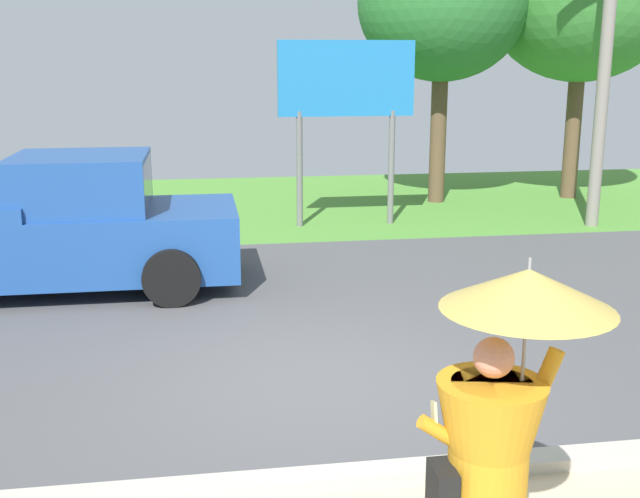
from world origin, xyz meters
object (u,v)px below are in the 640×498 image
utility_pole (606,51)px  tree_left_far (443,4)px  monk_pedestrian (495,446)px  roadside_billboard (346,92)px  pickup_truck (49,229)px

utility_pole → tree_left_far: size_ratio=1.04×
monk_pedestrian → roadside_billboard: roadside_billboard is taller
roadside_billboard → tree_left_far: (2.52, 2.22, 1.77)m
pickup_truck → tree_left_far: 10.10m
utility_pole → tree_left_far: bearing=125.7°
pickup_truck → utility_pole: bearing=12.7°
pickup_truck → utility_pole: size_ratio=0.83×
utility_pole → roadside_billboard: (-4.72, 0.84, -0.76)m
monk_pedestrian → pickup_truck: (-3.62, 7.24, -0.20)m
roadside_billboard → tree_left_far: 3.80m
pickup_truck → utility_pole: (9.60, 2.89, 2.43)m
pickup_truck → roadside_billboard: roadside_billboard is taller
roadside_billboard → tree_left_far: bearing=41.3°
monk_pedestrian → pickup_truck: size_ratio=0.41×
monk_pedestrian → roadside_billboard: (1.26, 10.97, 1.48)m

